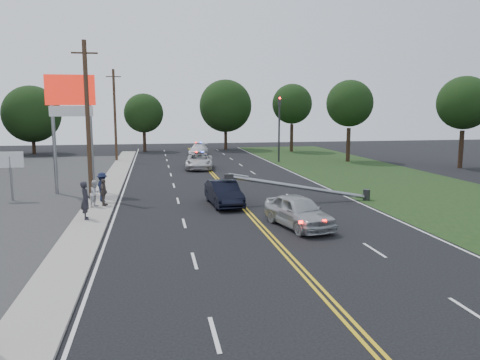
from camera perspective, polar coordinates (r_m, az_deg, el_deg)
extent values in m
plane|color=black|center=(20.71, 4.26, -7.48)|extent=(120.00, 120.00, 0.00)
cube|color=#9F998F|center=(29.97, -16.60, -2.65)|extent=(1.80, 70.00, 0.12)
cube|color=black|center=(35.12, 21.70, -1.37)|extent=(12.00, 80.00, 0.01)
cube|color=gold|center=(30.23, -0.55, -2.28)|extent=(0.36, 80.00, 0.00)
cylinder|color=gray|center=(33.96, -21.70, 4.25)|extent=(0.24, 0.24, 7.00)
cylinder|color=gray|center=(33.57, -17.67, 4.41)|extent=(0.24, 0.24, 7.00)
cube|color=red|center=(33.69, -20.01, 10.28)|extent=(3.20, 0.35, 2.00)
cube|color=white|center=(33.67, -19.88, 7.90)|extent=(2.80, 0.30, 0.70)
cylinder|color=gray|center=(32.77, -26.11, 0.14)|extent=(0.14, 0.14, 2.80)
cube|color=white|center=(32.63, -26.25, 2.23)|extent=(1.60, 0.12, 1.00)
cylinder|color=#2D2D30|center=(51.08, 4.79, 6.11)|extent=(0.20, 0.20, 7.00)
cube|color=#2D2D30|center=(51.03, 4.83, 9.59)|extent=(0.28, 0.28, 0.90)
sphere|color=#FF0C07|center=(50.88, 4.88, 9.93)|extent=(0.22, 0.22, 0.22)
cylinder|color=#2D2D30|center=(30.74, 15.16, -1.76)|extent=(0.44, 0.44, 0.70)
cylinder|color=gray|center=(29.01, 7.29, -0.87)|extent=(8.90, 0.24, 1.80)
cube|color=#2D2D30|center=(27.86, -1.39, 0.43)|extent=(0.55, 0.32, 0.30)
cylinder|color=#382619|center=(31.51, -18.07, 6.88)|extent=(0.28, 0.28, 10.00)
cube|color=#382619|center=(31.69, -18.43, 14.48)|extent=(1.60, 0.10, 0.10)
cylinder|color=#382619|center=(53.40, -15.00, 7.57)|extent=(0.28, 0.28, 10.00)
cube|color=#382619|center=(53.50, -15.18, 12.07)|extent=(1.60, 0.10, 0.10)
cylinder|color=black|center=(65.95, -23.86, 4.22)|extent=(0.44, 0.44, 2.96)
sphere|color=black|center=(65.82, -24.05, 7.35)|extent=(7.21, 7.21, 7.21)
cylinder|color=black|center=(65.21, -11.57, 4.76)|extent=(0.44, 0.44, 3.01)
sphere|color=black|center=(65.08, -11.67, 7.99)|extent=(5.26, 5.26, 5.26)
cylinder|color=black|center=(66.88, -1.76, 5.27)|extent=(0.44, 0.44, 3.58)
sphere|color=black|center=(66.77, -1.78, 9.01)|extent=(7.36, 7.36, 7.36)
cylinder|color=black|center=(64.00, 6.30, 5.13)|extent=(0.44, 0.44, 3.73)
sphere|color=black|center=(63.88, 6.37, 9.21)|extent=(5.33, 5.33, 5.33)
cylinder|color=black|center=(52.92, 13.05, 4.21)|extent=(0.44, 0.44, 3.68)
sphere|color=black|center=(52.78, 13.22, 9.09)|extent=(5.05, 5.05, 5.05)
cylinder|color=black|center=(50.56, 25.34, 3.40)|extent=(0.44, 0.44, 3.67)
sphere|color=black|center=(50.41, 25.67, 8.48)|extent=(5.10, 5.10, 5.10)
imported|color=black|center=(28.09, -1.99, -1.61)|extent=(1.91, 4.61, 1.48)
imported|color=#A4A8AC|center=(23.08, 7.13, -3.82)|extent=(2.85, 4.93, 1.58)
imported|color=silver|center=(45.42, -4.97, 2.32)|extent=(3.17, 5.69, 1.51)
imported|color=white|center=(58.26, -5.08, 3.67)|extent=(2.99, 5.20, 1.42)
imported|color=#25242C|center=(25.30, -18.33, -2.36)|extent=(0.61, 0.80, 1.97)
imported|color=silver|center=(28.37, -17.22, -1.58)|extent=(0.87, 0.94, 1.56)
imported|color=#161D39|center=(29.83, -16.43, -0.82)|extent=(1.10, 1.33, 1.79)
imported|color=#594D47|center=(28.53, -16.30, -1.46)|extent=(0.54, 0.98, 1.58)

